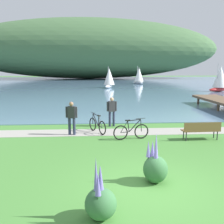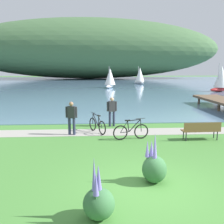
{
  "view_description": "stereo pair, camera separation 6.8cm",
  "coord_description": "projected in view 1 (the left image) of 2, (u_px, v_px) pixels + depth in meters",
  "views": [
    {
      "loc": [
        -1.55,
        -6.83,
        3.41
      ],
      "look_at": [
        -0.66,
        7.08,
        1.0
      ],
      "focal_mm": 41.44,
      "sensor_mm": 36.0,
      "label": 1
    },
    {
      "loc": [
        -1.48,
        -6.84,
        3.41
      ],
      "look_at": [
        -0.66,
        7.08,
        1.0
      ],
      "focal_mm": 41.44,
      "sensor_mm": 36.0,
      "label": 2
    }
  ],
  "objects": [
    {
      "name": "person_at_shoreline",
      "position": [
        112.0,
        110.0,
        15.02
      ],
      "size": [
        0.6,
        0.3,
        1.71
      ],
      "color": "#282D47",
      "rests_on": "ground"
    },
    {
      "name": "echium_bush_beside_closest",
      "position": [
        155.0,
        168.0,
        7.7
      ],
      "size": [
        0.73,
        0.73,
        1.53
      ],
      "color": "#386B3D",
      "rests_on": "ground"
    },
    {
      "name": "bay_water",
      "position": [
        103.0,
        84.0,
        55.17
      ],
      "size": [
        180.0,
        80.0,
        0.04
      ],
      "primitive_type": "cube",
      "color": "#5B7F9E",
      "rests_on": "ground"
    },
    {
      "name": "ground_plane",
      "position": [
        151.0,
        188.0,
        7.4
      ],
      "size": [
        200.0,
        200.0,
        0.0
      ],
      "primitive_type": "plane",
      "color": "#478438"
    },
    {
      "name": "shoreline_path",
      "position": [
        125.0,
        132.0,
        13.83
      ],
      "size": [
        60.0,
        1.5,
        0.01
      ],
      "primitive_type": "cube",
      "color": "#A39E93",
      "rests_on": "ground"
    },
    {
      "name": "sailboat_toward_hillside",
      "position": [
        220.0,
        78.0,
        36.42
      ],
      "size": [
        3.45,
        2.66,
        3.96
      ],
      "color": "#B22323",
      "rests_on": "bay_water"
    },
    {
      "name": "echium_bush_closest_to_camera",
      "position": [
        101.0,
        202.0,
        5.83
      ],
      "size": [
        0.73,
        0.73,
        1.47
      ],
      "color": "#386B3D",
      "rests_on": "ground"
    },
    {
      "name": "park_bench_near_camera",
      "position": [
        201.0,
        129.0,
        12.22
      ],
      "size": [
        1.82,
        0.55,
        0.88
      ],
      "color": "brown",
      "rests_on": "ground"
    },
    {
      "name": "person_on_the_grass",
      "position": [
        72.0,
        116.0,
        13.08
      ],
      "size": [
        0.6,
        0.27,
        1.71
      ],
      "color": "#282D47",
      "rests_on": "ground"
    },
    {
      "name": "bicycle_beside_path",
      "position": [
        131.0,
        131.0,
        12.35
      ],
      "size": [
        1.75,
        0.4,
        1.01
      ],
      "color": "black",
      "rests_on": "ground"
    },
    {
      "name": "sailboat_nearest_to_shore",
      "position": [
        109.0,
        78.0,
        43.02
      ],
      "size": [
        2.3,
        3.13,
        3.55
      ],
      "color": "white",
      "rests_on": "bay_water"
    },
    {
      "name": "sailboat_mid_bay",
      "position": [
        139.0,
        76.0,
        52.78
      ],
      "size": [
        2.5,
        3.21,
        3.69
      ],
      "color": "white",
      "rests_on": "bay_water"
    },
    {
      "name": "distant_hillside",
      "position": [
        87.0,
        49.0,
        78.97
      ],
      "size": [
        80.94,
        28.0,
        17.99
      ],
      "primitive_type": "ellipsoid",
      "color": "#42663D",
      "rests_on": "bay_water"
    },
    {
      "name": "bicycle_leaning_near_bench",
      "position": [
        97.0,
        125.0,
        13.65
      ],
      "size": [
        0.89,
        1.59,
        1.01
      ],
      "color": "black",
      "rests_on": "ground"
    }
  ]
}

